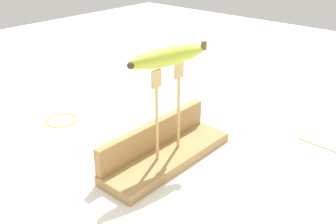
% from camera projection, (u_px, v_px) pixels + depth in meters
% --- Properties ---
extents(ground_plane, '(3.00, 3.00, 0.00)m').
position_uv_depth(ground_plane, '(168.00, 161.00, 0.87)').
color(ground_plane, white).
extents(wooden_board, '(0.34, 0.10, 0.02)m').
position_uv_depth(wooden_board, '(168.00, 157.00, 0.86)').
color(wooden_board, '#A87F4C').
rests_on(wooden_board, ground).
extents(board_backstop, '(0.33, 0.02, 0.06)m').
position_uv_depth(board_backstop, '(154.00, 134.00, 0.87)').
color(board_backstop, '#A87F4C').
rests_on(board_backstop, wooden_board).
extents(fork_stand_center, '(0.10, 0.01, 0.20)m').
position_uv_depth(fork_stand_center, '(170.00, 104.00, 0.80)').
color(fork_stand_center, tan).
rests_on(fork_stand_center, wooden_board).
extents(banana_raised_center, '(0.19, 0.07, 0.04)m').
position_uv_depth(banana_raised_center, '(170.00, 57.00, 0.76)').
color(banana_raised_center, '#B2C138').
rests_on(banana_raised_center, fork_stand_center).
extents(wire_coil, '(0.09, 0.09, 0.01)m').
position_uv_depth(wire_coil, '(62.00, 120.00, 1.05)').
color(wire_coil, gold).
rests_on(wire_coil, ground).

